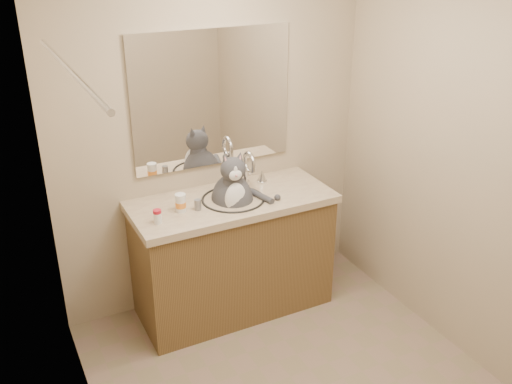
{
  "coord_description": "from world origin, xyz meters",
  "views": [
    {
      "loc": [
        -1.39,
        -2.12,
        2.43
      ],
      "look_at": [
        0.02,
        0.65,
        1.02
      ],
      "focal_mm": 40.0,
      "sensor_mm": 36.0,
      "label": 1
    }
  ],
  "objects_px": {
    "pill_bottle_redcap": "(158,216)",
    "pill_bottle_orange": "(181,203)",
    "cat": "(233,197)",
    "grey_canister": "(198,205)"
  },
  "relations": [
    {
      "from": "cat",
      "to": "pill_bottle_orange",
      "type": "relative_size",
      "value": 4.66
    },
    {
      "from": "cat",
      "to": "pill_bottle_redcap",
      "type": "xyz_separation_m",
      "value": [
        -0.54,
        -0.1,
        0.03
      ]
    },
    {
      "from": "pill_bottle_redcap",
      "to": "grey_canister",
      "type": "height_order",
      "value": "pill_bottle_redcap"
    },
    {
      "from": "grey_canister",
      "to": "pill_bottle_redcap",
      "type": "bearing_deg",
      "value": -167.6
    },
    {
      "from": "pill_bottle_redcap",
      "to": "pill_bottle_orange",
      "type": "distance_m",
      "value": 0.2
    },
    {
      "from": "pill_bottle_orange",
      "to": "cat",
      "type": "bearing_deg",
      "value": 1.56
    },
    {
      "from": "cat",
      "to": "pill_bottle_redcap",
      "type": "height_order",
      "value": "cat"
    },
    {
      "from": "cat",
      "to": "grey_canister",
      "type": "height_order",
      "value": "cat"
    },
    {
      "from": "pill_bottle_redcap",
      "to": "pill_bottle_orange",
      "type": "bearing_deg",
      "value": 26.41
    },
    {
      "from": "cat",
      "to": "pill_bottle_redcap",
      "type": "relative_size",
      "value": 6.22
    }
  ]
}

